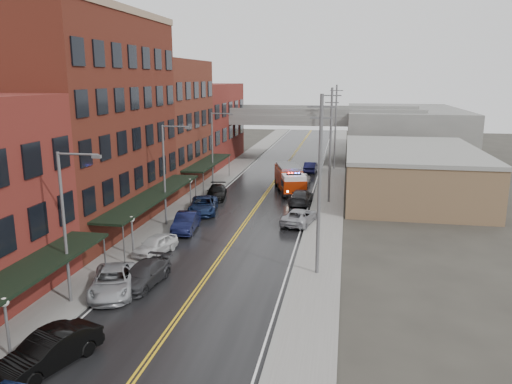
{
  "coord_description": "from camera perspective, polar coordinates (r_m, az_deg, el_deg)",
  "views": [
    {
      "loc": [
        8.8,
        -16.77,
        12.99
      ],
      "look_at": [
        1.04,
        25.9,
        3.0
      ],
      "focal_mm": 35.0,
      "sensor_mm": 36.0,
      "label": 1
    }
  ],
  "objects": [
    {
      "name": "awning_1",
      "position": [
        44.13,
        -11.65,
        -0.4
      ],
      "size": [
        2.6,
        18.0,
        3.09
      ],
      "color": "black",
      "rests_on": "ground"
    },
    {
      "name": "curb_right",
      "position": [
        48.62,
        6.23,
        -2.51
      ],
      "size": [
        0.3,
        160.0,
        0.15
      ],
      "primitive_type": "cube",
      "color": "gray",
      "rests_on": "ground"
    },
    {
      "name": "brick_building_c",
      "position": [
        61.63,
        -10.85,
        7.63
      ],
      "size": [
        9.0,
        15.0,
        15.0
      ],
      "primitive_type": "cube",
      "color": "#5B2C1B",
      "rests_on": "ground"
    },
    {
      "name": "parked_car_left_2",
      "position": [
        32.35,
        -16.06,
        -9.78
      ],
      "size": [
        4.11,
        5.95,
        1.51
      ],
      "primitive_type": "imported",
      "rotation": [
        0.0,
        0.0,
        0.32
      ],
      "color": "#999CA0",
      "rests_on": "ground"
    },
    {
      "name": "parked_car_left_3",
      "position": [
        33.05,
        -12.7,
        -9.17
      ],
      "size": [
        2.54,
        5.1,
        1.42
      ],
      "primitive_type": "imported",
      "rotation": [
        0.0,
        0.0,
        -0.11
      ],
      "color": "#2A2A2D",
      "rests_on": "ground"
    },
    {
      "name": "fire_truck",
      "position": [
        57.77,
        3.89,
        1.57
      ],
      "size": [
        4.86,
        8.46,
        2.95
      ],
      "rotation": [
        0.0,
        0.0,
        0.27
      ],
      "color": "#8F2106",
      "rests_on": "ground"
    },
    {
      "name": "globe_lamp_0",
      "position": [
        26.41,
        -26.71,
        -12.35
      ],
      "size": [
        0.44,
        0.44,
        3.12
      ],
      "color": "#59595B",
      "rests_on": "ground"
    },
    {
      "name": "sidewalk_left",
      "position": [
        51.12,
        -8.41,
        -1.8
      ],
      "size": [
        3.0,
        160.0,
        0.15
      ],
      "primitive_type": "cube",
      "color": "slate",
      "rests_on": "ground"
    },
    {
      "name": "globe_lamp_1",
      "position": [
        37.67,
        -14.0,
        -3.89
      ],
      "size": [
        0.44,
        0.44,
        3.12
      ],
      "color": "#59595B",
      "rests_on": "ground"
    },
    {
      "name": "awning_2",
      "position": [
        60.38,
        -5.5,
        3.37
      ],
      "size": [
        2.6,
        13.0,
        3.09
      ],
      "color": "black",
      "rests_on": "ground"
    },
    {
      "name": "brick_building_b",
      "position": [
        45.67,
        -18.83,
        7.27
      ],
      "size": [
        9.0,
        20.0,
        18.0
      ],
      "primitive_type": "cube",
      "color": "#541E16",
      "rests_on": "ground"
    },
    {
      "name": "street_lamp_2",
      "position": [
        59.33,
        -4.8,
        5.37
      ],
      "size": [
        2.64,
        0.22,
        9.0
      ],
      "color": "#59595B",
      "rests_on": "ground"
    },
    {
      "name": "parked_car_left_6",
      "position": [
        49.09,
        -6.06,
        -1.51
      ],
      "size": [
        3.59,
        5.99,
        1.56
      ],
      "primitive_type": "imported",
      "rotation": [
        0.0,
        0.0,
        0.19
      ],
      "color": "#111F42",
      "rests_on": "ground"
    },
    {
      "name": "utility_pole_2",
      "position": [
        72.1,
        9.07,
        7.49
      ],
      "size": [
        1.8,
        0.24,
        12.0
      ],
      "color": "#59595B",
      "rests_on": "ground"
    },
    {
      "name": "brick_building_far",
      "position": [
        78.28,
        -6.19,
        7.77
      ],
      "size": [
        9.0,
        20.0,
        12.0
      ],
      "primitive_type": "cube",
      "color": "maroon",
      "rests_on": "ground"
    },
    {
      "name": "utility_pole_1",
      "position": [
        52.23,
        8.51,
        5.48
      ],
      "size": [
        1.8,
        0.24,
        12.0
      ],
      "color": "#59595B",
      "rests_on": "ground"
    },
    {
      "name": "parked_car_left_4",
      "position": [
        38.31,
        -11.46,
        -5.97
      ],
      "size": [
        2.72,
        4.54,
        1.45
      ],
      "primitive_type": "imported",
      "rotation": [
        0.0,
        0.0,
        -0.25
      ],
      "color": "silver",
      "rests_on": "ground"
    },
    {
      "name": "curb_left",
      "position": [
        50.63,
        -6.64,
        -1.9
      ],
      "size": [
        0.3,
        160.0,
        0.15
      ],
      "primitive_type": "cube",
      "color": "gray",
      "rests_on": "ground"
    },
    {
      "name": "parked_car_right_2",
      "position": [
        61.97,
        5.29,
        1.54
      ],
      "size": [
        1.92,
        4.57,
        1.54
      ],
      "primitive_type": "imported",
      "rotation": [
        0.0,
        0.0,
        3.12
      ],
      "color": "white",
      "rests_on": "ground"
    },
    {
      "name": "tan_building",
      "position": [
        58.18,
        17.25,
        2.0
      ],
      "size": [
        14.0,
        22.0,
        5.0
      ],
      "primitive_type": "cube",
      "color": "brown",
      "rests_on": "ground"
    },
    {
      "name": "street_lamp_0",
      "position": [
        30.17,
        -20.74,
        -2.88
      ],
      "size": [
        2.64,
        0.22,
        9.0
      ],
      "color": "#59595B",
      "rests_on": "ground"
    },
    {
      "name": "globe_lamp_2",
      "position": [
        50.33,
        -7.52,
        0.61
      ],
      "size": [
        0.44,
        0.44,
        3.12
      ],
      "color": "#59595B",
      "rests_on": "ground"
    },
    {
      "name": "utility_pole_0",
      "position": [
        32.51,
        7.27,
        1.0
      ],
      "size": [
        1.8,
        0.24,
        12.0
      ],
      "color": "#59595B",
      "rests_on": "ground"
    },
    {
      "name": "sidewalk_right",
      "position": [
        48.55,
        8.17,
        -2.59
      ],
      "size": [
        3.0,
        160.0,
        0.15
      ],
      "primitive_type": "cube",
      "color": "slate",
      "rests_on": "ground"
    },
    {
      "name": "parked_car_left_1",
      "position": [
        25.63,
        -22.57,
        -16.42
      ],
      "size": [
        3.33,
        5.35,
        1.67
      ],
      "primitive_type": "imported",
      "rotation": [
        0.0,
        0.0,
        -0.33
      ],
      "color": "black",
      "rests_on": "ground"
    },
    {
      "name": "parked_car_left_5",
      "position": [
        43.5,
        -8.0,
        -3.43
      ],
      "size": [
        2.15,
        5.0,
        1.6
      ],
      "primitive_type": "imported",
      "rotation": [
        0.0,
        0.0,
        0.1
      ],
      "color": "black",
      "rests_on": "ground"
    },
    {
      "name": "road",
      "position": [
        49.33,
        -0.34,
        -2.28
      ],
      "size": [
        11.0,
        160.0,
        0.02
      ],
      "primitive_type": "cube",
      "color": "black",
      "rests_on": "ground"
    },
    {
      "name": "overpass",
      "position": [
        79.57,
        3.96,
        7.89
      ],
      "size": [
        40.0,
        10.0,
        7.5
      ],
      "color": "slate",
      "rests_on": "ground"
    },
    {
      "name": "awning_0",
      "position": [
        28.23,
        -26.22,
        -9.18
      ],
      "size": [
        2.6,
        16.0,
        3.09
      ],
      "color": "black",
      "rests_on": "ground"
    },
    {
      "name": "parked_car_right_0",
      "position": [
        45.3,
        5.01,
        -2.8
      ],
      "size": [
        3.35,
        5.52,
        1.43
      ],
      "primitive_type": "imported",
      "rotation": [
        0.0,
        0.0,
        2.94
      ],
      "color": "#999BA1",
      "rests_on": "ground"
    },
    {
      "name": "right_far_block",
      "position": [
        87.72,
        16.38,
        6.57
      ],
      "size": [
        18.0,
        30.0,
        8.0
      ],
      "primitive_type": "cube",
      "color": "slate",
      "rests_on": "ground"
    },
    {
      "name": "parked_car_right_1",
      "position": [
        52.61,
        5.15,
        -0.53
      ],
      "size": [
        2.32,
        5.29,
        1.51
      ],
      "primitive_type": "imported",
      "rotation": [
        0.0,
        0.0,
        3.1
      ],
      "color": "#28282B",
      "rests_on": "ground"
    },
    {
      "name": "parked_car_right_3",
      "position": [
        70.15,
        6.26,
        2.85
      ],
      "size": [
        1.74,
        4.64,
        1.51
      ],
      "primitive_type": "imported",
      "rotation": [
        0.0,
        0.0,
        3.11
      ],
      "color": "black",
      "rests_on": "ground"
    },
    {
      "name": "parked_car_left_7",
      "position": [
        54.78,
        -4.55,
        -0.01
      ],
      "size": [
        2.77,
        5.22,
        1.44
      ],
      "primitive_type": "imported",
      "rotation": [
        0.0,
        0.0,
        0.16
      ],
      "color": "black",
      "rests_on": "ground"
    },
    {
      "name": "street_lamp_1",
      "position": [
        44.26,
        -10.17,
        2.61
      ],
      "size": [
        2.64,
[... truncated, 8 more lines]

